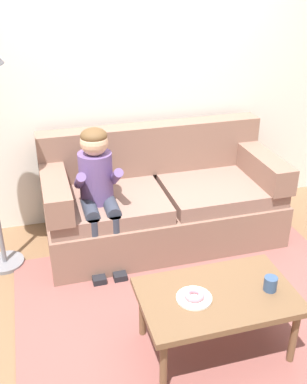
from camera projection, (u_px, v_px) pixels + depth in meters
The scene contains 10 objects.
ground at pixel (189, 295), 3.35m from camera, with size 10.00×10.00×0.00m, color brown.
wall_back at pixel (139, 64), 3.91m from camera, with size 8.00×0.10×2.80m, color silver.
area_rug at pixel (201, 317), 3.13m from camera, with size 2.46×2.02×0.01m, color brown.
couch at pixel (161, 201), 3.93m from camera, with size 1.96×0.90×0.93m.
coffee_table at pixel (217, 300), 2.72m from camera, with size 0.93×0.58×0.43m.
person_child at pixel (98, 185), 3.46m from camera, with size 0.34×0.58×1.10m.
plate at pixel (194, 298), 2.66m from camera, with size 0.21×0.21×0.01m, color white.
donut at pixel (194, 295), 2.64m from camera, with size 0.12×0.12×0.04m, color pink.
mug at pixel (270, 284), 2.71m from camera, with size 0.08×0.08×0.09m, color #334C72.
toy_controller at pixel (251, 277), 3.49m from camera, with size 0.23×0.09×0.05m.
Camera 1 is at (-0.97, -2.47, 2.19)m, focal length 42.72 mm.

